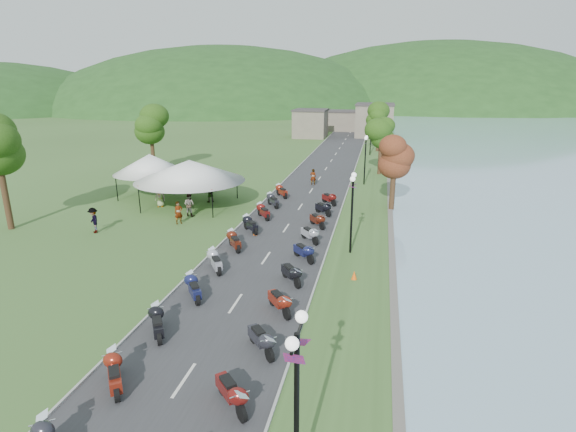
# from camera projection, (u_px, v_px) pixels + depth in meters

# --- Properties ---
(road) EXTENTS (7.00, 120.00, 0.02)m
(road) POSITION_uv_depth(u_px,v_px,m) (319.00, 179.00, 50.07)
(road) COLOR #373739
(road) RESTS_ON ground
(hills_backdrop) EXTENTS (360.00, 120.00, 76.00)m
(hills_backdrop) POSITION_uv_depth(u_px,v_px,m) (368.00, 105.00, 200.10)
(hills_backdrop) COLOR #285621
(hills_backdrop) RESTS_ON ground
(far_building) EXTENTS (18.00, 16.00, 5.00)m
(far_building) POSITION_uv_depth(u_px,v_px,m) (340.00, 121.00, 91.94)
(far_building) COLOR #776C5C
(far_building) RESTS_ON ground
(moto_row_left) EXTENTS (2.60, 40.74, 1.10)m
(moto_row_left) POSITION_uv_depth(u_px,v_px,m) (205.00, 274.00, 23.96)
(moto_row_left) COLOR #331411
(moto_row_left) RESTS_ON ground
(moto_row_right) EXTENTS (2.60, 31.98, 1.10)m
(moto_row_right) POSITION_uv_depth(u_px,v_px,m) (297.00, 262.00, 25.63)
(moto_row_right) COLOR #331411
(moto_row_right) RESTS_ON ground
(streetlamp_near) EXTENTS (1.40, 1.40, 5.00)m
(streetlamp_near) POSITION_uv_depth(u_px,v_px,m) (297.00, 415.00, 11.13)
(streetlamp_near) COLOR black
(streetlamp_near) RESTS_ON ground
(vendor_tent_main) EXTENTS (6.31, 6.31, 4.00)m
(vendor_tent_main) POSITION_uv_depth(u_px,v_px,m) (190.00, 183.00, 38.76)
(vendor_tent_main) COLOR white
(vendor_tent_main) RESTS_ON ground
(vendor_tent_side) EXTENTS (4.51, 4.51, 4.00)m
(vendor_tent_side) POSITION_uv_depth(u_px,v_px,m) (151.00, 175.00, 41.87)
(vendor_tent_side) COLOR white
(vendor_tent_side) RESTS_ON ground
(tree_lakeside) EXTENTS (2.59, 2.59, 7.21)m
(tree_lakeside) POSITION_uv_depth(u_px,v_px,m) (394.00, 167.00, 37.10)
(tree_lakeside) COLOR #305B16
(tree_lakeside) RESTS_ON ground
(pedestrian_a) EXTENTS (0.79, 0.77, 1.75)m
(pedestrian_a) POSITION_uv_depth(u_px,v_px,m) (179.00, 224.00, 34.25)
(pedestrian_a) COLOR slate
(pedestrian_a) RESTS_ON ground
(pedestrian_b) EXTENTS (0.99, 0.68, 1.87)m
(pedestrian_b) POSITION_uv_depth(u_px,v_px,m) (190.00, 216.00, 36.23)
(pedestrian_b) COLOR slate
(pedestrian_b) RESTS_ON ground
(pedestrian_c) EXTENTS (1.21, 1.17, 1.84)m
(pedestrian_c) POSITION_uv_depth(u_px,v_px,m) (95.00, 233.00, 32.25)
(pedestrian_c) COLOR slate
(pedestrian_c) RESTS_ON ground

